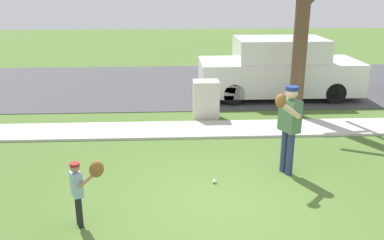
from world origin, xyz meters
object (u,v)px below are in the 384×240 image
Objects in this scene: person_adult at (288,121)px; person_child at (82,184)px; street_tree_near at (303,13)px; parked_van_white at (279,70)px; baseball at (214,181)px; utility_cabinet at (206,100)px.

person_child is (-3.54, -1.67, -0.38)m from person_adult.
street_tree_near is 2.71m from parked_van_white.
parked_van_white is (-0.02, 1.95, -1.88)m from street_tree_near.
utility_cabinet reaches higher than baseball.
person_adult is 3.93m from person_child.
person_adult is 0.35× the size of parked_van_white.
utility_cabinet is at bearing -95.63° from person_adult.
parked_van_white reaches higher than baseball.
parked_van_white is (4.78, 7.32, 0.20)m from person_child.
person_child is 14.59× the size of baseball.
utility_cabinet is 0.20× the size of street_tree_near.
baseball is 0.01× the size of street_tree_near.
utility_cabinet is (2.28, 5.24, -0.18)m from person_child.
parked_van_white is at bearing 39.81° from utility_cabinet.
utility_cabinet is (-1.26, 3.57, -0.56)m from person_adult.
utility_cabinet is at bearing 87.70° from baseball.
baseball is at bearing 6.80° from person_child.
person_child is 0.21× the size of street_tree_near.
parked_van_white is (1.24, 5.65, -0.18)m from person_adult.
parked_van_white reaches higher than person_adult.
person_child is at bearing 56.88° from parked_van_white.
baseball is 0.01× the size of parked_van_white.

